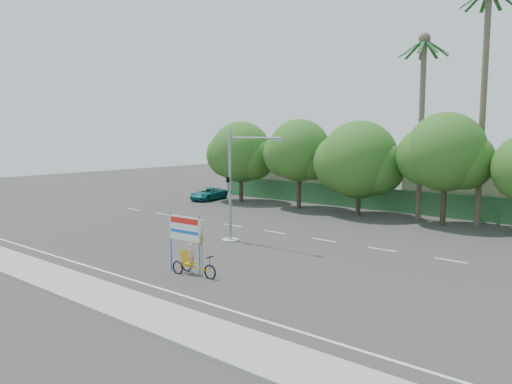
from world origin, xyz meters
The scene contains 14 objects.
ground centered at (0.00, 0.00, 0.00)m, with size 120.00×120.00×0.00m, color #33302D.
sidewalk_near centered at (0.00, -7.50, 0.06)m, with size 50.00×2.40×0.12m, color gray.
fence centered at (0.00, 21.50, 1.00)m, with size 38.00×0.08×2.00m, color #336B3D.
building_left centered at (-10.00, 26.00, 2.00)m, with size 12.00×8.00×4.00m, color beige.
building_right centered at (8.00, 26.00, 1.80)m, with size 14.00×8.00×3.60m, color beige.
tree_far_left centered at (-14.05, 18.00, 4.76)m, with size 7.14×6.00×7.96m.
tree_left centered at (-7.05, 18.00, 5.06)m, with size 6.66×5.60×8.07m.
tree_center centered at (-1.05, 18.00, 4.47)m, with size 7.62×6.40×7.85m.
tree_right centered at (5.95, 18.00, 5.24)m, with size 6.90×5.80×8.36m.
palm_tall centered at (8.00, 19.50, 10.46)m, with size 3.73×3.79×17.45m.
palm_short centered at (3.50, 19.50, 8.86)m, with size 3.73×3.79×14.45m.
traffic_signal centered at (-2.20, 3.98, 2.92)m, with size 4.72×1.10×7.00m.
trike_billboard centered at (1.09, -2.80, 1.20)m, with size 3.03×0.72×2.98m.
pickup_truck centered at (-17.42, 16.80, 0.63)m, with size 2.09×4.53×1.26m, color #0F6569.
Camera 1 is at (18.75, -18.89, 6.87)m, focal length 35.00 mm.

